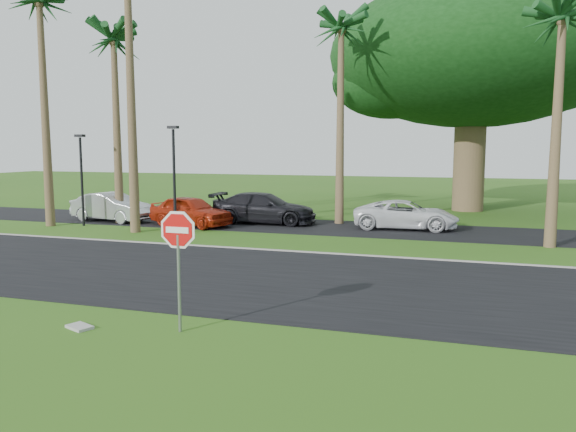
% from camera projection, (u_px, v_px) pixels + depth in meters
% --- Properties ---
extents(ground, '(120.00, 120.00, 0.00)m').
position_uv_depth(ground, '(220.00, 293.00, 14.42)').
color(ground, '#2D5B16').
rests_on(ground, ground).
extents(road, '(120.00, 8.00, 0.02)m').
position_uv_depth(road, '(249.00, 276.00, 16.31)').
color(road, black).
rests_on(road, ground).
extents(parking_strip, '(120.00, 5.00, 0.02)m').
position_uv_depth(parking_strip, '(332.00, 227.00, 26.23)').
color(parking_strip, black).
rests_on(parking_strip, ground).
extents(curb, '(120.00, 0.12, 0.06)m').
position_uv_depth(curb, '(291.00, 251.00, 20.13)').
color(curb, gray).
rests_on(curb, ground).
extents(stop_sign_near, '(1.05, 0.07, 2.62)m').
position_uv_depth(stop_sign_near, '(178.00, 246.00, 11.21)').
color(stop_sign_near, gray).
rests_on(stop_sign_near, ground).
extents(palm_left_far, '(5.00, 5.00, 11.50)m').
position_uv_depth(palm_left_far, '(39.00, 7.00, 25.64)').
color(palm_left_far, brown).
rests_on(palm_left_far, ground).
extents(palm_left_mid, '(5.00, 5.00, 10.00)m').
position_uv_depth(palm_left_mid, '(114.00, 44.00, 26.94)').
color(palm_left_mid, brown).
rests_on(palm_left_mid, ground).
extents(palm_center, '(5.00, 5.00, 10.50)m').
position_uv_depth(palm_center, '(341.00, 32.00, 26.53)').
color(palm_center, brown).
rests_on(palm_center, ground).
extents(palm_right_near, '(5.00, 5.00, 9.50)m').
position_uv_depth(palm_right_near, '(562.00, 22.00, 20.14)').
color(palm_right_near, brown).
rests_on(palm_right_near, ground).
extents(canopy_tree, '(16.50, 16.50, 13.12)m').
position_uv_depth(canopy_tree, '(473.00, 56.00, 32.30)').
color(canopy_tree, brown).
rests_on(canopy_tree, ground).
extents(streetlight_left, '(0.45, 0.25, 4.34)m').
position_uv_depth(streetlight_left, '(82.00, 174.00, 26.58)').
color(streetlight_left, black).
rests_on(streetlight_left, ground).
extents(streetlight_right, '(0.45, 0.25, 4.64)m').
position_uv_depth(streetlight_right, '(174.00, 173.00, 23.95)').
color(streetlight_right, black).
rests_on(streetlight_right, ground).
extents(car_silver, '(4.54, 2.17, 1.44)m').
position_uv_depth(car_silver, '(112.00, 207.00, 28.34)').
color(car_silver, '#B8BCC0').
rests_on(car_silver, ground).
extents(car_red, '(4.51, 2.71, 1.44)m').
position_uv_depth(car_red, '(191.00, 211.00, 26.63)').
color(car_red, '#A6230D').
rests_on(car_red, ground).
extents(car_dark, '(5.25, 2.32, 1.50)m').
position_uv_depth(car_dark, '(264.00, 208.00, 27.57)').
color(car_dark, black).
rests_on(car_dark, ground).
extents(car_minivan, '(4.84, 2.46, 1.31)m').
position_uv_depth(car_minivan, '(406.00, 215.00, 25.67)').
color(car_minivan, white).
rests_on(car_minivan, ground).
extents(utility_slab, '(0.64, 0.53, 0.06)m').
position_uv_depth(utility_slab, '(80.00, 327.00, 11.64)').
color(utility_slab, '#9A9B93').
rests_on(utility_slab, ground).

